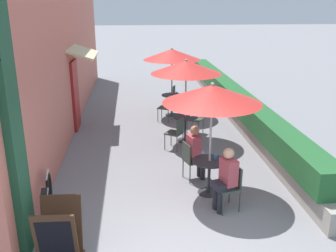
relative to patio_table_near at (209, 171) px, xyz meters
The scene contains 21 objects.
cafe_facade_wall 6.38m from the patio_table_near, 123.29° to the left, with size 0.98×14.87×4.20m.
planter_hedge 5.54m from the patio_table_near, 69.93° to the left, with size 0.60×13.87×1.01m.
patio_table_near is the anchor object (origin of this frame).
patio_umbrella_near 1.60m from the patio_table_near, 63.43° to the right, with size 1.91×1.91×2.32m.
cafe_chair_near_left 0.70m from the patio_table_near, 66.71° to the right, with size 0.50×0.50×0.87m.
seated_patron_near_left 0.72m from the patio_table_near, 75.96° to the right, with size 0.48×0.42×1.25m.
cafe_chair_near_right 0.70m from the patio_table_near, 113.29° to the left, with size 0.50×0.50×0.87m.
seated_patron_near_right 0.72m from the patio_table_near, 104.04° to the left, with size 0.48×0.42×1.25m.
coffee_cup_near 0.31m from the patio_table_near, 29.24° to the left, with size 0.07×0.07×0.09m.
patio_table_mid 3.07m from the patio_table_near, 91.07° to the left, with size 0.70×0.70×0.73m.
patio_umbrella_mid 3.46m from the patio_table_near, 91.07° to the left, with size 1.91×1.91×2.32m.
cafe_chair_mid_left 3.69m from the patio_table_near, 85.93° to the left, with size 0.55×0.55×0.87m.
cafe_chair_mid_right 2.48m from the patio_table_near, 98.76° to the left, with size 0.55×0.55×0.87m.
coffee_cup_mid 3.04m from the patio_table_near, 88.29° to the left, with size 0.07×0.07×0.09m.
patio_table_far 5.62m from the patio_table_near, 91.68° to the left, with size 0.70×0.70×0.73m.
patio_umbrella_far 5.84m from the patio_table_near, 91.68° to the left, with size 1.91×1.91×2.32m.
cafe_chair_far_left 6.27m from the patio_table_near, 89.45° to the left, with size 0.53×0.53×0.87m.
cafe_chair_far_right 4.97m from the patio_table_near, 94.49° to the left, with size 0.53×0.53×0.87m.
coffee_cup_far 5.63m from the patio_table_near, 89.93° to the left, with size 0.07×0.07×0.09m.
bicycle_leaning 3.16m from the patio_table_near, 164.97° to the right, with size 0.32×1.78×0.80m.
menu_board 3.26m from the patio_table_near, 144.31° to the right, with size 0.65×0.65×0.98m.
Camera 1 is at (-0.65, -4.65, 3.76)m, focal length 40.00 mm.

